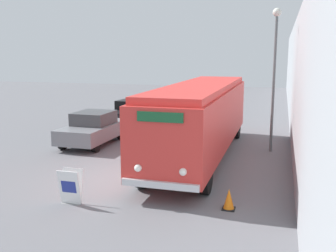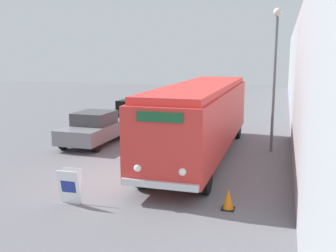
{
  "view_description": "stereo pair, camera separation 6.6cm",
  "coord_description": "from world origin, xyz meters",
  "px_view_note": "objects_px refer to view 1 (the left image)",
  "views": [
    {
      "loc": [
        5.1,
        -12.15,
        4.31
      ],
      "look_at": [
        1.33,
        0.83,
        1.81
      ],
      "focal_mm": 42.0,
      "sensor_mm": 36.0,
      "label": 1
    },
    {
      "loc": [
        5.16,
        -12.13,
        4.31
      ],
      "look_at": [
        1.33,
        0.83,
        1.81
      ],
      "focal_mm": 42.0,
      "sensor_mm": 36.0,
      "label": 2
    }
  ],
  "objects_px": {
    "sign_board": "(71,187)",
    "traffic_cone": "(229,199)",
    "streetlamp": "(275,60)",
    "parked_car_near": "(93,128)",
    "vintage_bus": "(201,116)",
    "parked_car_mid": "(132,111)"
  },
  "relations": [
    {
      "from": "vintage_bus",
      "to": "sign_board",
      "type": "relative_size",
      "value": 11.2
    },
    {
      "from": "traffic_cone",
      "to": "sign_board",
      "type": "bearing_deg",
      "value": -169.37
    },
    {
      "from": "parked_car_near",
      "to": "parked_car_mid",
      "type": "xyz_separation_m",
      "value": [
        -0.3,
        5.93,
        -0.03
      ]
    },
    {
      "from": "streetlamp",
      "to": "traffic_cone",
      "type": "relative_size",
      "value": 10.27
    },
    {
      "from": "vintage_bus",
      "to": "streetlamp",
      "type": "bearing_deg",
      "value": 33.36
    },
    {
      "from": "vintage_bus",
      "to": "parked_car_mid",
      "type": "relative_size",
      "value": 2.62
    },
    {
      "from": "sign_board",
      "to": "traffic_cone",
      "type": "height_order",
      "value": "sign_board"
    },
    {
      "from": "vintage_bus",
      "to": "streetlamp",
      "type": "height_order",
      "value": "streetlamp"
    },
    {
      "from": "sign_board",
      "to": "parked_car_mid",
      "type": "height_order",
      "value": "parked_car_mid"
    },
    {
      "from": "parked_car_near",
      "to": "traffic_cone",
      "type": "bearing_deg",
      "value": -39.75
    },
    {
      "from": "sign_board",
      "to": "streetlamp",
      "type": "height_order",
      "value": "streetlamp"
    },
    {
      "from": "streetlamp",
      "to": "parked_car_near",
      "type": "height_order",
      "value": "streetlamp"
    },
    {
      "from": "vintage_bus",
      "to": "traffic_cone",
      "type": "height_order",
      "value": "vintage_bus"
    },
    {
      "from": "sign_board",
      "to": "streetlamp",
      "type": "xyz_separation_m",
      "value": [
        5.39,
        8.01,
        3.54
      ]
    },
    {
      "from": "streetlamp",
      "to": "parked_car_mid",
      "type": "bearing_deg",
      "value": 149.53
    },
    {
      "from": "streetlamp",
      "to": "traffic_cone",
      "type": "height_order",
      "value": "streetlamp"
    },
    {
      "from": "streetlamp",
      "to": "vintage_bus",
      "type": "bearing_deg",
      "value": -146.64
    },
    {
      "from": "parked_car_near",
      "to": "parked_car_mid",
      "type": "height_order",
      "value": "parked_car_near"
    },
    {
      "from": "parked_car_near",
      "to": "traffic_cone",
      "type": "relative_size",
      "value": 6.92
    },
    {
      "from": "parked_car_near",
      "to": "streetlamp",
      "type": "bearing_deg",
      "value": 7.09
    },
    {
      "from": "parked_car_near",
      "to": "traffic_cone",
      "type": "distance_m",
      "value": 9.65
    },
    {
      "from": "parked_car_near",
      "to": "sign_board",
      "type": "bearing_deg",
      "value": -67.32
    }
  ]
}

